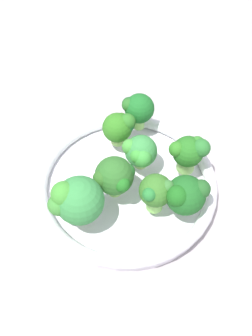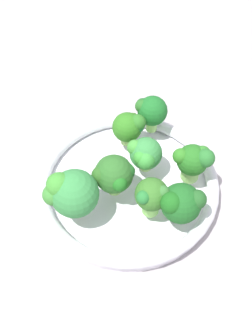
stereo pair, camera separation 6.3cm
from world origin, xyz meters
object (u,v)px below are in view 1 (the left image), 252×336
Objects in this scene: broccoli_floret_3 at (115,176)px; broccoli_floret_1 at (119,127)px; bowl at (126,186)px; broccoli_floret_7 at (138,109)px; broccoli_floret_6 at (186,195)px; broccoli_floret_4 at (156,192)px; broccoli_floret_0 at (189,152)px; broccoli_floret_5 at (77,200)px; broccoli_floret_2 at (142,152)px.

broccoli_floret_1 is at bearing 81.27° from broccoli_floret_3.
bowl is 12.34cm from broccoli_floret_7.
broccoli_floret_1 is 15.76cm from broccoli_floret_6.
broccoli_floret_4 is at bearing -55.13° from bowl.
bowl is at bearing -105.15° from broccoli_floret_7.
broccoli_floret_0 is at bearing 48.05° from broccoli_floret_4.
broccoli_floret_6 is (14.70, -0.07, -0.77)cm from broccoli_floret_5.
broccoli_floret_1 is 15.25cm from broccoli_floret_5.
broccoli_floret_0 and broccoli_floret_6 have the same top height.
broccoli_floret_3 is 6.19cm from broccoli_floret_4.
broccoli_floret_6 is (-1.79, -7.30, -0.11)cm from broccoli_floret_0.
broccoli_floret_0 is (9.35, 1.30, 5.68)cm from bowl.
broccoli_floret_4 is at bearing 4.28° from broccoli_floret_5.
broccoli_floret_5 is (-6.83, -13.57, 1.32)cm from broccoli_floret_1.
broccoli_floret_6 reaches higher than bowl.
broccoli_floret_6 is 17.20cm from broccoli_floret_7.
bowl is 3.45× the size of broccoli_floret_5.
broccoli_floret_5 is 1.22× the size of broccoli_floret_7.
broccoli_floret_0 is 8.64cm from broccoli_floret_4.
broccoli_floret_2 reaches higher than bowl.
broccoli_floret_0 is at bearing -33.29° from broccoli_floret_1.
broccoli_floret_5 is at bearing -139.35° from broccoli_floret_2.
broccoli_floret_6 is at bearing -60.01° from broccoli_floret_1.
broccoli_floret_3 reaches higher than broccoli_floret_1.
broccoli_floret_2 is (-6.82, 1.08, -0.65)cm from broccoli_floret_0.
bowl is 4.86× the size of broccoli_floret_1.
broccoli_floret_1 is 13.36cm from broccoli_floret_4.
broccoli_floret_3 is at bearing -134.35° from broccoli_floret_2.
broccoli_floret_4 is 0.82× the size of broccoli_floret_5.
broccoli_floret_3 is at bearing -163.28° from broccoli_floret_0.
broccoli_floret_0 is at bearing 76.25° from broccoli_floret_6.
broccoli_floret_5 reaches higher than broccoli_floret_4.
broccoli_floret_5 reaches higher than broccoli_floret_6.
broccoli_floret_4 is (3.57, -5.13, 5.64)cm from bowl.
broccoli_floret_4 is at bearing 167.64° from broccoli_floret_6.
broccoli_floret_4 reaches higher than broccoli_floret_1.
broccoli_floret_7 is at bearing 74.85° from bowl.
broccoli_floret_4 is 0.99× the size of broccoli_floret_7.
broccoli_floret_2 is at bearing 45.65° from broccoli_floret_3.
broccoli_floret_4 is (3.88, -12.77, 0.62)cm from broccoli_floret_1.
bowl is 4.22× the size of broccoli_floret_4.
broccoli_floret_5 is (-7.14, -5.93, 6.33)cm from bowl.
broccoli_floret_3 is at bearing -131.18° from bowl.
broccoli_floret_1 is 0.87× the size of broccoli_floret_4.
broccoli_floret_6 is at bearing -12.36° from broccoli_floret_4.
broccoli_floret_6 is 1.01× the size of broccoli_floret_7.
broccoli_floret_4 is (-5.78, -6.43, -0.04)cm from broccoli_floret_0.
broccoli_floret_5 is (-10.71, -0.80, 0.70)cm from broccoli_floret_4.
broccoli_floret_0 is 6.94cm from broccoli_floret_2.
broccoli_floret_3 is 1.02× the size of broccoli_floret_6.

